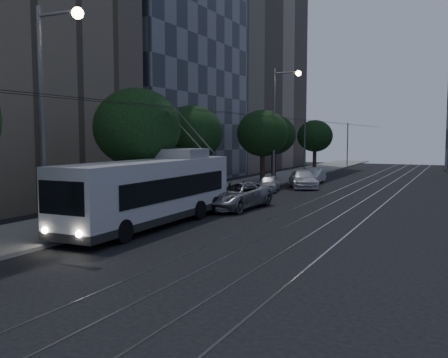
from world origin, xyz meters
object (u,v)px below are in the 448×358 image
trolleybus (153,191)px  car_white_a (269,183)px  streetlamp_near (49,101)px  pickup_silver (234,195)px  streetlamp_far (279,116)px  car_white_c (315,176)px  car_white_b (303,179)px  car_white_d (313,173)px

trolleybus → car_white_a: trolleybus is taller
car_white_a → streetlamp_near: (-1.10, -21.06, 4.98)m
pickup_silver → streetlamp_far: bearing=103.0°
pickup_silver → car_white_c: pickup_silver is taller
trolleybus → car_white_a: 15.98m
car_white_a → streetlamp_near: 21.67m
car_white_a → car_white_b: 4.01m
pickup_silver → car_white_d: 21.55m
streetlamp_near → trolleybus: bearing=75.8°
streetlamp_near → pickup_silver: bearing=77.9°
car_white_a → streetlamp_far: bearing=85.2°
car_white_b → car_white_a: bearing=-138.5°
car_white_a → car_white_b: bearing=53.6°
pickup_silver → streetlamp_near: streetlamp_near is taller
car_white_c → car_white_d: size_ratio=1.05×
pickup_silver → car_white_a: size_ratio=1.57×
trolleybus → streetlamp_far: 19.96m
car_white_d → streetlamp_near: bearing=-100.1°
car_white_c → streetlamp_near: bearing=-97.3°
trolleybus → car_white_d: size_ratio=3.33×
car_white_b → car_white_c: car_white_b is taller
car_white_a → car_white_d: car_white_a is taller
car_white_b → streetlamp_near: bearing=-121.2°
car_white_c → streetlamp_far: bearing=-114.7°
car_white_d → streetlamp_near: streetlamp_near is taller
pickup_silver → streetlamp_far: size_ratio=0.59×
car_white_b → streetlamp_far: 5.59m
pickup_silver → streetlamp_far: (-1.91, 12.91, 5.09)m
pickup_silver → car_white_a: pickup_silver is taller
car_white_a → pickup_silver: bearing=-94.3°
car_white_b → streetlamp_far: (-2.10, -0.12, 5.18)m
pickup_silver → car_white_d: pickup_silver is taller
pickup_silver → streetlamp_near: bearing=-97.6°
trolleybus → streetlamp_near: (-1.30, -5.12, 3.95)m
car_white_b → trolleybus: bearing=-119.0°
pickup_silver → car_white_c: size_ratio=1.50×
car_white_b → pickup_silver: bearing=-115.8°
trolleybus → car_white_a: bearing=89.9°
pickup_silver → car_white_b: size_ratio=1.18×
car_white_c → car_white_a: bearing=-102.0°
car_white_d → streetlamp_near: (-1.10, -33.21, 4.98)m
car_white_c → car_white_d: 4.29m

